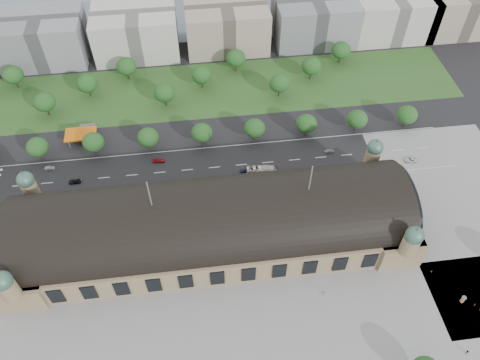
{
  "coord_description": "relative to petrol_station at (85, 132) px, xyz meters",
  "views": [
    {
      "loc": [
        -2.42,
        -101.36,
        152.3
      ],
      "look_at": [
        12.75,
        17.27,
        14.0
      ],
      "focal_mm": 35.0,
      "sensor_mm": 36.0,
      "label": 1
    }
  ],
  "objects": [
    {
      "name": "traffic_car_6",
      "position": [
        145.12,
        -34.6,
        -2.16
      ],
      "size": [
        5.72,
        2.68,
        1.58
      ],
      "primitive_type": "imported",
      "rotation": [
        0.0,
        0.0,
        -1.58
      ],
      "color": "silver",
      "rests_on": "ground"
    },
    {
      "name": "parked_car_4",
      "position": [
        -4.06,
        -40.28,
        -2.18
      ],
      "size": [
        4.73,
        4.01,
        1.53
      ],
      "primitive_type": "imported",
      "rotation": [
        0.0,
        0.0,
        -0.95
      ],
      "color": "silver",
      "rests_on": "ground"
    },
    {
      "name": "parked_car_5",
      "position": [
        28.78,
        -44.28,
        -2.18
      ],
      "size": [
        5.86,
        5.47,
        1.53
      ],
      "primitive_type": "imported",
      "rotation": [
        0.0,
        0.0,
        -0.88
      ],
      "color": "#93979B",
      "rests_on": "ground"
    },
    {
      "name": "pedestrian_2",
      "position": [
        132.21,
        -89.46,
        -2.18
      ],
      "size": [
        0.84,
        0.82,
        1.54
      ],
      "primitive_type": "imported",
      "rotation": [
        0.0,
        0.0,
        2.39
      ],
      "color": "gray",
      "rests_on": "ground"
    },
    {
      "name": "office_3",
      "position": [
        23.91,
        67.72,
        9.05
      ],
      "size": [
        45.0,
        32.0,
        24.0
      ],
      "primitive_type": "cube",
      "color": "beige",
      "rests_on": "ground"
    },
    {
      "name": "tree_row_9",
      "position": [
        149.91,
        -12.28,
        4.48
      ],
      "size": [
        9.6,
        9.6,
        11.52
      ],
      "color": "#2D2116",
      "rests_on": "ground"
    },
    {
      "name": "traffic_car_1",
      "position": [
        -13.91,
        -19.15,
        -2.24
      ],
      "size": [
        4.3,
        1.55,
        1.41
      ],
      "primitive_type": "imported",
      "rotation": [
        0.0,
        0.0,
        1.56
      ],
      "color": "gray",
      "rests_on": "ground"
    },
    {
      "name": "tree_row_6",
      "position": [
        77.91,
        -12.28,
        4.48
      ],
      "size": [
        9.6,
        9.6,
        11.52
      ],
      "color": "#2D2116",
      "rests_on": "ground"
    },
    {
      "name": "tree_belt_7",
      "position": [
        56.91,
        29.72,
        5.1
      ],
      "size": [
        10.4,
        10.4,
        12.48
      ],
      "color": "#2D2116",
      "rests_on": "ground"
    },
    {
      "name": "parked_car_3",
      "position": [
        -0.34,
        -40.28,
        -2.28
      ],
      "size": [
        4.18,
        3.38,
        1.34
      ],
      "primitive_type": "imported",
      "rotation": [
        0.0,
        0.0,
        -1.03
      ],
      "color": "slate",
      "rests_on": "ground"
    },
    {
      "name": "advertising_column",
      "position": [
        138.35,
        -101.98,
        -1.39
      ],
      "size": [
        1.58,
        1.58,
        3.0
      ],
      "color": "#C95332",
      "rests_on": "ground"
    },
    {
      "name": "bus_west",
      "position": [
        36.58,
        -37.02,
        -1.49
      ],
      "size": [
        10.62,
        3.23,
        2.92
      ],
      "primitive_type": "imported",
      "rotation": [
        0.0,
        0.0,
        1.65
      ],
      "color": "red",
      "rests_on": "ground"
    },
    {
      "name": "tree_belt_8",
      "position": [
        75.91,
        41.72,
        5.1
      ],
      "size": [
        10.4,
        10.4,
        12.48
      ],
      "color": "#2D2116",
      "rests_on": "ground"
    },
    {
      "name": "grass_belt",
      "position": [
        38.91,
        27.72,
        -2.95
      ],
      "size": [
        300.0,
        45.0,
        0.1
      ],
      "primitive_type": "cube",
      "color": "#2A4F1F",
      "rests_on": "ground"
    },
    {
      "name": "tree_belt_9",
      "position": [
        94.91,
        17.72,
        5.1
      ],
      "size": [
        10.4,
        10.4,
        12.48
      ],
      "color": "#2D2116",
      "rests_on": "ground"
    },
    {
      "name": "office_4",
      "position": [
        73.91,
        67.72,
        9.05
      ],
      "size": [
        45.0,
        32.0,
        24.0
      ],
      "primitive_type": "cube",
      "color": "tan",
      "rests_on": "ground"
    },
    {
      "name": "parked_car_0",
      "position": [
        -26.09,
        -40.28,
        -2.27
      ],
      "size": [
        4.15,
        3.7,
        1.37
      ],
      "primitive_type": "imported",
      "rotation": [
        0.0,
        0.0,
        -0.91
      ],
      "color": "black",
      "rests_on": "ground"
    },
    {
      "name": "tree_belt_2",
      "position": [
        -38.09,
        41.72,
        5.1
      ],
      "size": [
        10.4,
        10.4,
        12.48
      ],
      "color": "#2D2116",
      "rests_on": "ground"
    },
    {
      "name": "traffic_car_3",
      "position": [
        33.63,
        -20.71,
        -2.18
      ],
      "size": [
        5.46,
        2.56,
        1.54
      ],
      "primitive_type": "imported",
      "rotation": [
        0.0,
        0.0,
        1.49
      ],
      "color": "maroon",
      "rests_on": "ground"
    },
    {
      "name": "station",
      "position": [
        53.91,
        -65.28,
        7.33
      ],
      "size": [
        150.0,
        48.4,
        44.3
      ],
      "color": "#8D7457",
      "rests_on": "ground"
    },
    {
      "name": "pedestrian_1",
      "position": [
        141.84,
        -104.16,
        -1.98
      ],
      "size": [
        0.72,
        0.84,
        1.93
      ],
      "primitive_type": "imported",
      "rotation": [
        0.0,
        0.0,
        1.12
      ],
      "color": "gray",
      "rests_on": "ground"
    },
    {
      "name": "parked_car_2",
      "position": [
        9.64,
        -44.28,
        -2.22
      ],
      "size": [
        5.42,
        3.98,
        1.46
      ],
      "primitive_type": "imported",
      "rotation": [
        0.0,
        0.0,
        -1.13
      ],
      "color": "#16183F",
      "rests_on": "ground"
    },
    {
      "name": "office_2",
      "position": [
        -26.09,
        67.72,
        9.05
      ],
      "size": [
        45.0,
        32.0,
        24.0
      ],
      "primitive_type": "cube",
      "color": "gray",
      "rests_on": "ground"
    },
    {
      "name": "tree_belt_4",
      "position": [
        -0.09,
        29.72,
        5.1
      ],
      "size": [
        10.4,
        10.4,
        12.48
      ],
      "color": "#2D2116",
      "rests_on": "ground"
    },
    {
      "name": "tree_belt_5",
      "position": [
        18.91,
        41.72,
        5.1
      ],
      "size": [
        10.4,
        10.4,
        12.48
      ],
      "color": "#2D2116",
      "rests_on": "ground"
    },
    {
      "name": "traffic_car_4",
      "position": [
        70.86,
        -31.54,
        -2.21
      ],
      "size": [
        4.4,
        1.91,
        1.48
      ],
      "primitive_type": "imported",
      "rotation": [
        0.0,
        0.0,
        -1.61
      ],
      "color": "#181F44",
      "rests_on": "ground"
    },
    {
      "name": "office_6",
      "position": [
        168.91,
        67.72,
        9.05
      ],
      "size": [
        45.0,
        32.0,
        24.0
      ],
      "primitive_type": "cube",
      "color": "beige",
      "rests_on": "ground"
    },
    {
      "name": "tree_row_7",
      "position": [
        101.91,
        -12.28,
        4.48
      ],
      "size": [
        9.6,
        9.6,
        11.52
      ],
      "color": "#2D2116",
      "rests_on": "ground"
    },
    {
      "name": "road_slab",
      "position": [
        33.91,
        -27.28,
        -2.95
      ],
      "size": [
        260.0,
        26.0,
        0.1
      ],
      "primitive_type": "cube",
      "color": "black",
      "rests_on": "ground"
    },
    {
      "name": "plaza_east",
      "position": [
        156.91,
        -65.28,
        -2.95
      ],
      "size": [
        56.0,
        100.0,
        0.12
      ],
      "primitive_type": "cube",
      "color": "gray",
      "rests_on": "ground"
    },
    {
      "name": "bus_mid",
      "position": [
        78.15,
        -33.28,
        -1.08
      ],
      "size": [
        13.67,
        4.5,
        3.74
      ],
      "primitive_type": "imported",
      "rotation": [
        0.0,
        0.0,
        1.47
      ],
      "color": "white",
      "rests_on": "ground"
    },
    {
      "name": "traffic_car_2",
      "position": [
        -2.24,
        -28.44,
        -2.24
      ],
      "size": [
        5.11,
        2.37,
        1.42
      ],
      "primitive_type": "imported",
      "rotation": [
        0.0,
        0.0,
        -1.58
      ],
      "color": "black",
      "rests_on": "ground"
    },
    {
      "name": "plaza_south",
      "position": [
        63.91,
        -109.28,
        -2.95
      ],
      "size": [
        190.0,
        48.0,
        0.12
      ],
      "primitive_type": "cube",
      "color": "gray",
      "rests_on": "ground"
    },
    {
      "name": "pedestrian_0",
      "position": [
        90.91,
        -93.02,
        -2.12
      ],
      "size": [
        0.87,
        0.58,
        1.66
      ],
      "primitive_type": "imported",
      "rotation": [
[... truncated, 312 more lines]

